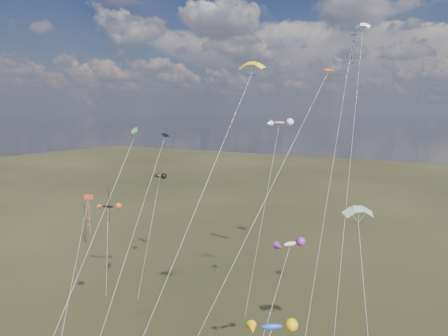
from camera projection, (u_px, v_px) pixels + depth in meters
The scene contains 15 objects.
utility_pole_near at pixel (85, 223), 77.23m from camera, with size 1.40×0.20×8.00m.
utility_pole_far at pixel (109, 204), 93.19m from camera, with size 1.40×0.20×8.00m.
diamond_navy_tall at pixel (349, 70), 53.82m from camera, with size 1.36×21.47×36.07m.
diamond_black_mid at pixel (149, 185), 50.59m from camera, with size 4.33×18.15×22.51m.
diamond_red_low at pixel (88, 221), 44.56m from camera, with size 4.70×9.56×16.17m.
diamond_orange_center at pixel (280, 169), 36.44m from camera, with size 9.33×17.42×29.59m.
parafoil_yellow at pixel (251, 65), 35.20m from camera, with size 5.80×17.52×30.26m.
parafoil_blue_white at pixel (363, 27), 52.69m from camera, with size 3.90×22.32×37.46m.
parafoil_striped at pixel (359, 209), 36.71m from camera, with size 5.99×12.30×17.24m.
parafoil_tricolor at pixel (133, 130), 44.44m from camera, with size 4.33×19.63×24.15m.
novelty_black_orange at pixel (108, 207), 59.73m from camera, with size 5.85×6.14×11.88m.
novelty_orange_black at pixel (160, 176), 65.55m from camera, with size 6.89×13.04×15.55m.
novelty_white_purple at pixel (290, 245), 34.02m from camera, with size 2.30×10.62×14.70m.
novelty_redwhite_stripe at pixel (279, 123), 59.79m from camera, with size 4.02×15.65×24.41m.
novelty_blue_yellow at pixel (271, 329), 21.21m from camera, with size 3.67×11.43×14.49m.
Camera 1 is at (22.76, -21.53, 25.46)m, focal length 32.00 mm.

